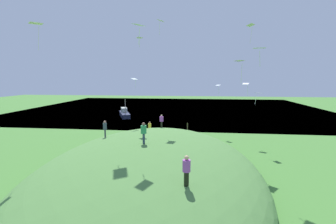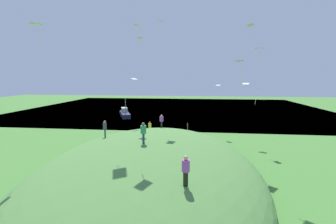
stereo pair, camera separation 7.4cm
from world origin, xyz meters
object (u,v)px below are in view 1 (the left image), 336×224
Objects in this scene: kite_4 at (258,94)px; kite_7 at (251,26)px; person_watching_kites at (105,127)px; mooring_post at (187,127)px; boat_on_lake at (124,114)px; person_on_hilltop at (150,126)px; person_near_shore at (144,130)px; kite_10 at (246,84)px; kite_12 at (36,25)px; kite_1 at (160,21)px; kite_9 at (240,62)px; kite_11 at (218,86)px; person_with_child at (161,120)px; kite_0 at (134,79)px; person_walking_path at (186,167)px; kite_3 at (259,49)px; kite_8 at (139,38)px; kite_5 at (138,26)px.

kite_7 is (6.74, -2.68, 6.20)m from kite_4.
mooring_post is (-14.48, 7.97, -2.91)m from person_watching_kites.
person_watching_kites reaches higher than boat_on_lake.
person_near_shore is at bearing 157.49° from person_on_hilltop.
kite_10 is 24.40m from kite_12.
kite_12 is at bearing -64.64° from kite_4.
kite_1 reaches higher than kite_12.
kite_9 is at bearing -166.16° from person_on_hilltop.
boat_on_lake is 37.12m from kite_7.
kite_7 is 15.49m from kite_11.
kite_4 is (-5.80, 16.39, 3.11)m from person_watching_kites.
kite_11 reaches higher than person_with_child.
kite_1 is at bearing -63.35° from kite_10.
kite_10 is (-3.63, 14.08, -0.66)m from kite_0.
person_walking_path is (38.05, 14.97, 2.99)m from boat_on_lake.
boat_on_lake is 39.64m from kite_3.
kite_1 is at bearing -82.08° from kite_4.
boat_on_lake is 33.86m from person_near_shore.
person_near_shore is 1.12× the size of kite_10.
person_near_shore is at bearing -86.70° from person_walking_path.
person_near_shore is at bearing -9.54° from mooring_post.
kite_1 is 1.26× the size of kite_3.
person_watching_kites is 1.59× the size of kite_8.
person_near_shore is 1.06× the size of kite_1.
person_with_child is at bearing -174.81° from kite_1.
kite_3 is at bearing 86.46° from kite_5.
kite_10 is (18.26, 22.06, 7.00)m from boat_on_lake.
boat_on_lake is 24.60m from kite_11.
person_on_hilltop is at bearing -173.39° from boat_on_lake.
kite_1 is (8.49, 2.95, 13.57)m from person_on_hilltop.
person_on_hilltop is 6.06m from mooring_post.
kite_11 is at bearing 103.80° from person_watching_kites.
kite_4 reaches higher than person_watching_kites.
kite_1 reaches higher than person_with_child.
kite_1 reaches higher than kite_9.
kite_5 is 1.09× the size of kite_11.
person_watching_kites is 16.00m from kite_3.
kite_11 is at bearing -175.69° from kite_9.
kite_3 is (10.98, 11.85, 2.23)m from kite_0.
person_near_shore is 15.30m from kite_4.
kite_11 is at bearing 156.60° from kite_5.
person_near_shore is at bearing 14.56° from kite_8.
kite_12 reaches higher than kite_11.
person_near_shore is at bearing -49.76° from kite_4.
kite_12 reaches higher than person_on_hilltop.
mooring_post is at bearing 166.67° from person_with_child.
mooring_post is (-15.42, -5.74, -12.22)m from kite_7.
person_near_shore is 10.75m from kite_3.
kite_11 is (-18.53, -0.99, -3.22)m from kite_3.
mooring_post is at bearing -102.65° from kite_11.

